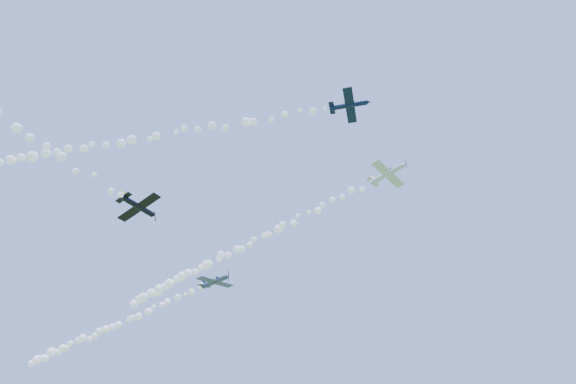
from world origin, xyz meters
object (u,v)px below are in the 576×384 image
Objects in this scene: plane_grey at (215,281)px; plane_black at (139,207)px; plane_white at (388,174)px; plane_navy at (350,105)px.

plane_black is (8.63, -25.51, -0.88)m from plane_grey.
plane_navy is at bearing -75.40° from plane_white.
plane_navy reaches higher than plane_black.
plane_white is at bearing -50.17° from plane_black.
plane_black is (-29.41, -9.78, -11.22)m from plane_navy.
plane_grey is 1.15× the size of plane_black.
plane_white is 1.20× the size of plane_navy.
plane_white reaches higher than plane_black.
plane_navy reaches higher than plane_white.
plane_navy is 32.97m from plane_black.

